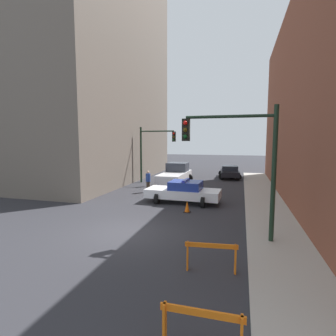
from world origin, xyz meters
TOP-DOWN VIEW (x-y plane):
  - ground_plane at (0.00, 0.00)m, footprint 120.00×120.00m
  - sidewalk_right at (6.20, 0.00)m, footprint 2.40×44.00m
  - building_corner_left at (-12.00, 14.00)m, footprint 14.00×20.00m
  - traffic_light_near at (4.73, 0.39)m, footprint 3.64×0.35m
  - traffic_light_far at (-3.30, 12.85)m, footprint 3.44×0.35m
  - police_car at (1.20, 6.00)m, footprint 4.76×2.47m
  - white_truck at (-1.00, 12.61)m, footprint 2.69×5.43m
  - parked_car_near at (3.55, 17.96)m, footprint 2.53×4.45m
  - pedestrian_crossing at (-2.15, 8.59)m, footprint 0.50×0.50m
  - barrier_front at (4.08, -5.60)m, footprint 1.60×0.17m
  - barrier_mid at (3.90, -2.43)m, footprint 1.60×0.32m
  - traffic_cone at (1.88, 3.84)m, footprint 0.36×0.36m

SIDE VIEW (x-z plane):
  - ground_plane at x=0.00m, z-range 0.00..0.00m
  - sidewalk_right at x=6.20m, z-range 0.00..0.12m
  - traffic_cone at x=1.88m, z-range -0.01..0.65m
  - barrier_front at x=4.08m, z-range 0.17..1.07m
  - barrier_mid at x=3.90m, z-range 0.17..1.07m
  - parked_car_near at x=3.55m, z-range 0.02..1.33m
  - police_car at x=1.20m, z-range -0.04..1.48m
  - pedestrian_crossing at x=-2.15m, z-range 0.03..1.69m
  - white_truck at x=-1.00m, z-range -0.04..1.86m
  - traffic_light_far at x=-3.30m, z-range 0.80..6.00m
  - traffic_light_near at x=4.73m, z-range 0.93..6.13m
  - building_corner_left at x=-12.00m, z-range 0.00..24.51m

